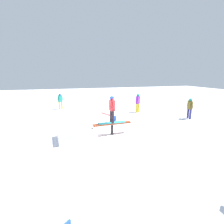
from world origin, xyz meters
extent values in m
plane|color=white|center=(0.00, 0.00, 0.00)|extent=(60.00, 60.00, 0.00)
cylinder|color=black|center=(0.00, 0.00, 0.28)|extent=(0.14, 0.14, 0.56)
cube|color=#A53F1E|center=(0.00, 0.00, 0.60)|extent=(2.13, 0.42, 0.08)
cube|color=white|center=(-1.93, -0.13, 0.23)|extent=(1.89, 1.61, 0.46)
cube|color=#2FC1CB|center=(0.00, 0.00, 0.66)|extent=(1.50, 0.33, 0.03)
cylinder|color=#2D2027|center=(0.00, -0.14, 0.99)|extent=(0.15, 0.15, 0.65)
cylinder|color=#2D2027|center=(0.00, 0.14, 0.99)|extent=(0.15, 0.15, 0.65)
cube|color=red|center=(0.00, 0.00, 1.60)|extent=(0.23, 0.37, 0.56)
cylinder|color=red|center=(0.01, -0.22, 1.72)|extent=(0.10, 0.29, 0.51)
cylinder|color=red|center=(-0.01, 0.22, 1.72)|extent=(0.10, 0.29, 0.51)
sphere|color=blue|center=(0.00, 0.00, 1.99)|extent=(0.23, 0.23, 0.23)
cylinder|color=navy|center=(6.34, 1.41, 0.36)|extent=(0.15, 0.15, 0.71)
cylinder|color=navy|center=(6.37, 1.68, 0.36)|extent=(0.15, 0.15, 0.71)
cube|color=brown|center=(6.35, 1.55, 1.00)|extent=(0.24, 0.37, 0.57)
cylinder|color=brown|center=(6.34, 1.33, 1.12)|extent=(0.11, 0.23, 0.51)
cylinder|color=brown|center=(6.37, 1.77, 1.12)|extent=(0.11, 0.23, 0.51)
sphere|color=teal|center=(6.35, 1.55, 1.39)|extent=(0.22, 0.22, 0.22)
cylinder|color=gold|center=(-2.43, 8.00, 0.34)|extent=(0.14, 0.14, 0.69)
cylinder|color=gold|center=(-2.64, 7.85, 0.34)|extent=(0.14, 0.14, 0.69)
cube|color=teal|center=(-2.54, 7.92, 0.96)|extent=(0.39, 0.36, 0.55)
cylinder|color=teal|center=(-2.37, 8.04, 1.09)|extent=(0.22, 0.19, 0.49)
cylinder|color=teal|center=(-2.71, 7.80, 1.09)|extent=(0.22, 0.19, 0.49)
sphere|color=blue|center=(-2.54, 7.92, 1.34)|extent=(0.21, 0.21, 0.21)
cylinder|color=gold|center=(3.57, 4.53, 0.37)|extent=(0.15, 0.15, 0.75)
cylinder|color=gold|center=(3.80, 4.68, 0.37)|extent=(0.15, 0.15, 0.75)
cube|color=purple|center=(3.68, 4.61, 1.05)|extent=(0.42, 0.39, 0.59)
cylinder|color=purple|center=(3.50, 4.48, 1.18)|extent=(0.24, 0.20, 0.53)
cylinder|color=purple|center=(3.87, 4.73, 1.18)|extent=(0.24, 0.20, 0.53)
sphere|color=#0D9987|center=(3.68, 4.61, 1.46)|extent=(0.23, 0.23, 0.23)
cube|color=#ED5C56|center=(0.95, 4.66, 0.01)|extent=(0.83, 1.54, 0.02)
cube|color=blue|center=(0.93, 2.57, 0.17)|extent=(0.37, 0.33, 0.34)
camera|label=1|loc=(-2.65, -8.62, 3.24)|focal=28.00mm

